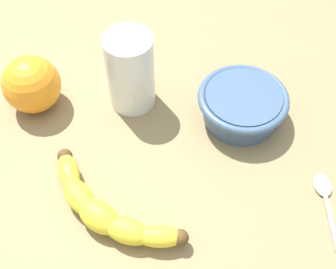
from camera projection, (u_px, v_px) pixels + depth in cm
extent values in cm
cube|color=olive|center=(161.00, 189.00, 62.27)|extent=(120.00, 120.00, 3.00)
ellipsoid|color=yellow|center=(69.00, 172.00, 59.92)|extent=(6.30, 3.02, 2.78)
ellipsoid|color=yellow|center=(79.00, 196.00, 57.74)|extent=(6.95, 5.21, 3.32)
ellipsoid|color=yellow|center=(99.00, 217.00, 55.99)|extent=(7.28, 6.81, 3.86)
ellipsoid|color=yellow|center=(127.00, 231.00, 54.83)|extent=(6.32, 6.97, 3.32)
ellipsoid|color=yellow|center=(159.00, 236.00, 54.38)|extent=(4.59, 6.76, 2.78)
sphere|color=#513819|center=(65.00, 156.00, 61.49)|extent=(2.12, 2.12, 2.12)
sphere|color=#513819|center=(182.00, 237.00, 54.32)|extent=(2.12, 2.12, 2.12)
cylinder|color=silver|center=(130.00, 71.00, 65.30)|extent=(7.23, 7.23, 12.56)
cylinder|color=#D89BA6|center=(131.00, 76.00, 66.03)|extent=(6.73, 6.73, 10.24)
cylinder|color=#3D5675|center=(242.00, 106.00, 66.22)|extent=(11.36, 11.36, 4.95)
torus|color=#3D5675|center=(243.00, 98.00, 64.71)|extent=(13.55, 13.55, 1.20)
sphere|color=orange|center=(32.00, 84.00, 66.29)|extent=(8.79, 8.79, 8.79)
ellipsoid|color=silver|center=(323.00, 185.00, 60.48)|extent=(4.14, 3.34, 0.80)
cube|color=silver|center=(331.00, 219.00, 57.41)|extent=(8.28, 2.93, 0.25)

